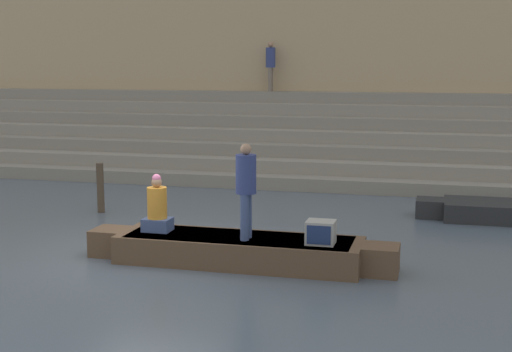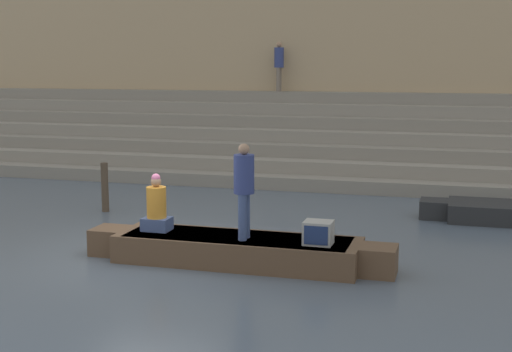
{
  "view_description": "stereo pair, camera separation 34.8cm",
  "coord_description": "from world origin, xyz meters",
  "px_view_note": "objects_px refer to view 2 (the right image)",
  "views": [
    {
      "loc": [
        5.07,
        -11.77,
        3.52
      ],
      "look_at": [
        1.71,
        1.19,
        1.39
      ],
      "focal_mm": 50.0,
      "sensor_mm": 36.0,
      "label": 1
    },
    {
      "loc": [
        5.41,
        -11.68,
        3.52
      ],
      "look_at": [
        1.71,
        1.19,
        1.39
      ],
      "focal_mm": 50.0,
      "sensor_mm": 36.0,
      "label": 2
    }
  ],
  "objects_px": {
    "tv_set": "(318,233)",
    "rowboat_main": "(237,249)",
    "person_on_steps": "(279,63)",
    "person_standing": "(244,185)",
    "person_rowing": "(157,208)",
    "mooring_post": "(105,187)"
  },
  "relations": [
    {
      "from": "tv_set",
      "to": "person_standing",
      "type": "bearing_deg",
      "value": 176.21
    },
    {
      "from": "person_rowing",
      "to": "person_on_steps",
      "type": "relative_size",
      "value": 0.63
    },
    {
      "from": "person_standing",
      "to": "person_on_steps",
      "type": "relative_size",
      "value": 1.0
    },
    {
      "from": "rowboat_main",
      "to": "person_standing",
      "type": "relative_size",
      "value": 3.33
    },
    {
      "from": "person_rowing",
      "to": "mooring_post",
      "type": "xyz_separation_m",
      "value": [
        -2.83,
        3.35,
        -0.31
      ]
    },
    {
      "from": "tv_set",
      "to": "rowboat_main",
      "type": "bearing_deg",
      "value": 171.54
    },
    {
      "from": "rowboat_main",
      "to": "person_rowing",
      "type": "relative_size",
      "value": 5.3
    },
    {
      "from": "rowboat_main",
      "to": "person_standing",
      "type": "height_order",
      "value": "person_standing"
    },
    {
      "from": "person_rowing",
      "to": "person_on_steps",
      "type": "xyz_separation_m",
      "value": [
        -0.73,
        11.9,
        2.62
      ]
    },
    {
      "from": "rowboat_main",
      "to": "tv_set",
      "type": "height_order",
      "value": "tv_set"
    },
    {
      "from": "person_standing",
      "to": "person_on_steps",
      "type": "distance_m",
      "value": 12.49
    },
    {
      "from": "person_standing",
      "to": "person_rowing",
      "type": "relative_size",
      "value": 1.59
    },
    {
      "from": "mooring_post",
      "to": "person_rowing",
      "type": "bearing_deg",
      "value": -49.79
    },
    {
      "from": "person_rowing",
      "to": "mooring_post",
      "type": "distance_m",
      "value": 4.39
    },
    {
      "from": "rowboat_main",
      "to": "person_on_steps",
      "type": "distance_m",
      "value": 12.6
    },
    {
      "from": "rowboat_main",
      "to": "mooring_post",
      "type": "xyz_separation_m",
      "value": [
        -4.39,
        3.4,
        0.33
      ]
    },
    {
      "from": "tv_set",
      "to": "person_on_steps",
      "type": "xyz_separation_m",
      "value": [
        -3.76,
        12.08,
        2.84
      ]
    },
    {
      "from": "rowboat_main",
      "to": "tv_set",
      "type": "distance_m",
      "value": 1.54
    },
    {
      "from": "person_rowing",
      "to": "rowboat_main",
      "type": "bearing_deg",
      "value": 2.26
    },
    {
      "from": "rowboat_main",
      "to": "person_rowing",
      "type": "xyz_separation_m",
      "value": [
        -1.56,
        0.05,
        0.64
      ]
    },
    {
      "from": "person_standing",
      "to": "tv_set",
      "type": "distance_m",
      "value": 1.52
    },
    {
      "from": "person_standing",
      "to": "tv_set",
      "type": "height_order",
      "value": "person_standing"
    }
  ]
}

